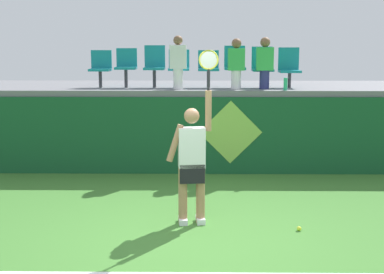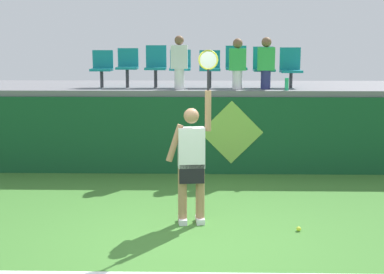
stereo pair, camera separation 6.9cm
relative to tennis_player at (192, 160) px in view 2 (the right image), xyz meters
name	(u,v)px [view 2 (the right image)]	position (x,y,z in m)	size (l,w,h in m)	color
ground_plane	(190,239)	(-0.01, -0.66, -0.95)	(40.00, 40.00, 0.00)	#3D752D
court_back_wall	(194,135)	(-0.01, 3.09, -0.17)	(11.10, 0.20, 1.56)	#144C28
spectator_platform	(195,88)	(-0.01, 4.53, 0.67)	(11.10, 2.97, 0.12)	slate
court_baseline_stripe	(187,274)	(-0.01, -1.78, -0.95)	(9.99, 0.08, 0.01)	white
tennis_player	(192,160)	(0.00, 0.00, 0.00)	(0.75, 0.30, 2.52)	white
tennis_ball	(299,229)	(1.52, -0.33, -0.92)	(0.07, 0.07, 0.07)	#D1E533
water_bottle	(287,84)	(1.83, 3.18, 0.85)	(0.08, 0.08, 0.25)	#26B272
stadium_chair_0	(102,67)	(-2.00, 3.89, 1.17)	(0.44, 0.42, 0.79)	#38383D
stadium_chair_1	(128,65)	(-1.45, 3.89, 1.20)	(0.44, 0.42, 0.83)	#38383D
stadium_chair_2	(156,64)	(-0.85, 3.89, 1.22)	(0.44, 0.42, 0.89)	#38383D
stadium_chair_3	(180,66)	(-0.33, 3.89, 1.18)	(0.44, 0.42, 0.80)	#38383D
stadium_chair_4	(210,67)	(0.30, 3.89, 1.17)	(0.44, 0.42, 0.79)	#38383D
stadium_chair_5	(236,64)	(0.86, 3.89, 1.22)	(0.44, 0.42, 0.88)	#38383D
stadium_chair_6	(264,66)	(1.44, 3.89, 1.19)	(0.44, 0.42, 0.86)	#38383D
stadium_chair_7	(291,67)	(2.01, 3.90, 1.17)	(0.44, 0.42, 0.84)	#38383D
spectator_0	(266,62)	(1.44, 3.49, 1.28)	(0.34, 0.20, 1.06)	navy
spectator_1	(237,63)	(0.86, 3.46, 1.26)	(0.34, 0.20, 1.03)	white
spectator_2	(179,61)	(-0.33, 3.42, 1.29)	(0.34, 0.20, 1.09)	white
wall_signage_mount	(231,174)	(0.73, 2.99, -0.95)	(1.27, 0.01, 1.50)	#144C28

